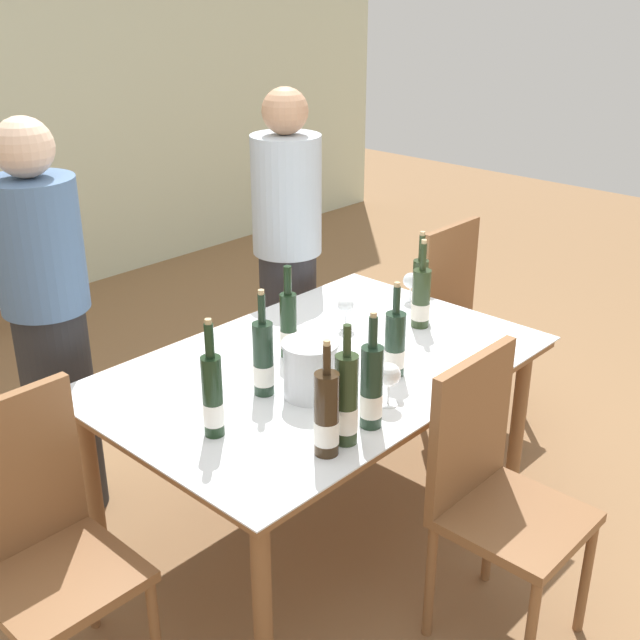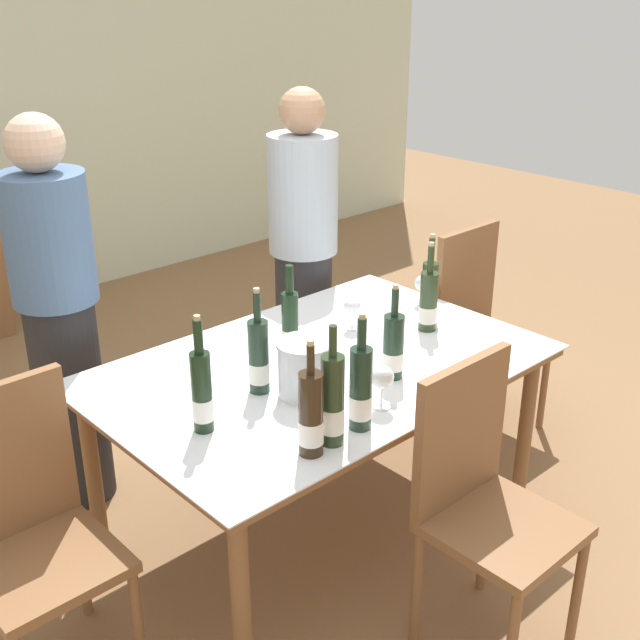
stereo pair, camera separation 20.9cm
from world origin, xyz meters
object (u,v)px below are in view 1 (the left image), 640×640
at_px(wine_bottle_1, 213,396).
at_px(wine_glass_0, 411,282).
at_px(person_host, 50,328).
at_px(chair_right_end, 464,314).
at_px(dining_table, 320,379).
at_px(wine_bottle_8, 420,288).
at_px(wine_bottle_4, 371,388).
at_px(wine_bottle_6, 327,416).
at_px(wine_glass_1, 389,376).
at_px(wine_bottle_3, 421,299).
at_px(wine_bottle_7, 263,360).
at_px(chair_near_front, 493,484).
at_px(person_guest_left, 288,258).
at_px(wine_bottle_0, 395,345).
at_px(ice_bucket, 310,368).
at_px(wine_bottle_5, 346,402).
at_px(wine_bottle_2, 288,325).
at_px(chair_left_end, 39,535).
at_px(wine_glass_2, 346,307).

relative_size(wine_bottle_1, wine_glass_0, 3.07).
bearing_deg(person_host, chair_right_end, -23.61).
distance_m(dining_table, wine_bottle_8, 0.67).
distance_m(wine_bottle_1, chair_right_end, 1.76).
xyz_separation_m(wine_bottle_4, wine_bottle_6, (-0.22, -0.00, -0.01)).
relative_size(wine_bottle_4, person_host, 0.25).
height_order(wine_bottle_4, wine_glass_1, wine_bottle_4).
bearing_deg(wine_bottle_3, chair_right_end, 14.89).
bearing_deg(wine_bottle_4, person_host, 107.37).
relative_size(wine_bottle_7, chair_near_front, 0.39).
bearing_deg(wine_bottle_4, person_guest_left, 55.57).
bearing_deg(chair_near_front, wine_bottle_0, 75.71).
height_order(ice_bucket, wine_bottle_0, wine_bottle_0).
distance_m(chair_right_end, person_host, 1.92).
relative_size(wine_glass_1, chair_right_end, 0.16).
distance_m(wine_bottle_0, wine_bottle_8, 0.59).
bearing_deg(wine_bottle_5, wine_bottle_7, 83.83).
relative_size(dining_table, wine_bottle_8, 4.55).
xyz_separation_m(wine_glass_0, person_guest_left, (-0.13, 0.65, -0.01)).
distance_m(ice_bucket, person_host, 1.08).
relative_size(wine_bottle_2, chair_near_front, 0.37).
xyz_separation_m(ice_bucket, wine_bottle_0, (0.32, -0.11, 0.01)).
xyz_separation_m(dining_table, chair_left_end, (-1.13, 0.09, -0.12)).
xyz_separation_m(wine_bottle_6, chair_near_front, (0.42, -0.35, -0.29)).
xyz_separation_m(ice_bucket, wine_bottle_5, (-0.14, -0.29, 0.03)).
bearing_deg(dining_table, chair_right_end, 4.68).
bearing_deg(wine_bottle_1, wine_bottle_0, -12.63).
bearing_deg(chair_near_front, wine_bottle_1, 130.68).
relative_size(ice_bucket, person_guest_left, 0.12).
xyz_separation_m(wine_bottle_5, chair_near_front, (0.33, -0.34, -0.31)).
distance_m(ice_bucket, wine_glass_0, 0.98).
bearing_deg(wine_bottle_7, chair_left_end, 172.88).
height_order(wine_glass_0, person_guest_left, person_guest_left).
xyz_separation_m(wine_bottle_5, wine_bottle_8, (0.99, 0.45, -0.02)).
bearing_deg(dining_table, wine_bottle_3, -6.81).
bearing_deg(person_host, wine_bottle_6, -81.91).
height_order(ice_bucket, wine_bottle_7, wine_bottle_7).
distance_m(wine_bottle_5, wine_glass_2, 0.88).
bearing_deg(ice_bucket, person_host, 112.60).
xyz_separation_m(wine_bottle_5, wine_glass_1, (0.28, 0.05, -0.03)).
distance_m(wine_bottle_0, wine_bottle_3, 0.46).
relative_size(wine_bottle_4, wine_glass_0, 3.06).
distance_m(wine_bottle_5, wine_bottle_6, 0.09).
relative_size(ice_bucket, wine_bottle_6, 0.53).
relative_size(wine_bottle_6, person_guest_left, 0.24).
bearing_deg(wine_bottle_2, wine_glass_1, -94.22).
height_order(chair_right_end, person_host, person_host).
relative_size(wine_bottle_2, wine_glass_2, 2.71).
height_order(dining_table, wine_bottle_2, wine_bottle_2).
distance_m(wine_bottle_2, chair_near_front, 0.96).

